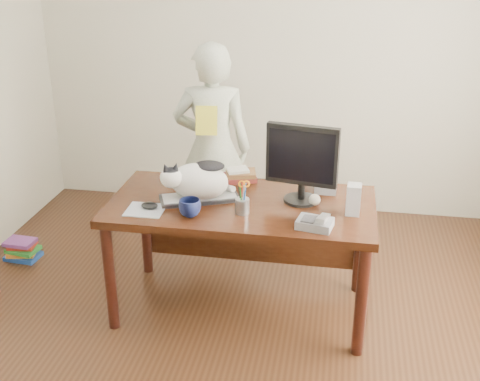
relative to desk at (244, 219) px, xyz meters
name	(u,v)px	position (x,y,z in m)	size (l,w,h in m)	color
room	(220,139)	(0.00, -0.68, 0.75)	(4.50, 4.50, 4.50)	black
desk	(244,219)	(0.00, 0.00, 0.00)	(1.60, 0.80, 0.75)	black
keyboard	(199,198)	(-0.26, -0.09, 0.16)	(0.51, 0.35, 0.03)	black
cat	(196,180)	(-0.27, -0.09, 0.28)	(0.44, 0.35, 0.26)	white
monitor	(302,160)	(0.35, -0.01, 0.42)	(0.43, 0.24, 0.48)	black
pen_cup	(242,204)	(0.03, -0.22, 0.20)	(0.10, 0.10, 0.21)	gray
mousepad	(145,210)	(-0.54, -0.28, 0.15)	(0.23, 0.21, 0.01)	#ADB3BA
mouse	(149,206)	(-0.52, -0.26, 0.17)	(0.10, 0.07, 0.04)	black
coffee_mug	(190,208)	(-0.26, -0.31, 0.20)	(0.13, 0.13, 0.10)	#0D1437
phone	(316,223)	(0.46, -0.34, 0.18)	(0.21, 0.17, 0.09)	slate
speaker	(354,199)	(0.66, -0.12, 0.24)	(0.08, 0.09, 0.18)	#979799
baseball	(315,200)	(0.44, -0.04, 0.18)	(0.07, 0.07, 0.07)	silver
book_stack	(240,175)	(-0.07, 0.27, 0.18)	(0.25, 0.22, 0.08)	#511715
calculator	(326,186)	(0.49, 0.20, 0.17)	(0.14, 0.18, 0.05)	slate
person	(212,149)	(-0.36, 0.75, 0.18)	(0.57, 0.38, 1.57)	silver
held_book	(207,121)	(-0.36, 0.58, 0.45)	(0.16, 0.11, 0.21)	gold
book_pile_b	(22,250)	(-1.72, 0.27, -0.53)	(0.26, 0.20, 0.15)	#194096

